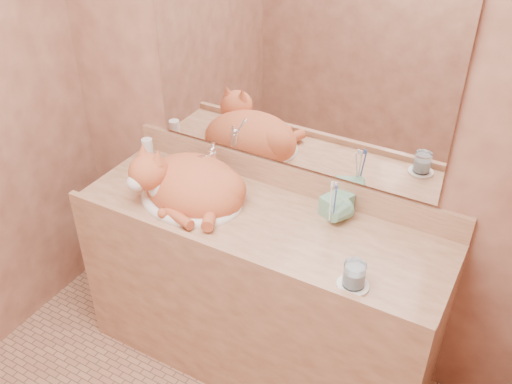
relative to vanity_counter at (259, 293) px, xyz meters
The scene contains 12 objects.
wall_back 0.87m from the vanity_counter, 90.00° to the left, with size 2.40×0.02×2.50m, color brown.
vanity_counter is the anchor object (origin of this frame).
mirror 1.00m from the vanity_counter, 90.00° to the left, with size 1.30×0.02×0.80m, color white.
sink_basin 0.59m from the vanity_counter, behind, with size 0.46×0.38×0.14m, color white, non-canonical shape.
faucet 0.63m from the vanity_counter, 154.33° to the left, with size 0.05×0.13×0.19m, color white, non-canonical shape.
cat 0.62m from the vanity_counter, behind, with size 0.48×0.39×0.26m, color #B74D2A, non-canonical shape.
soap_dispenser 0.59m from the vanity_counter, 31.19° to the left, with size 0.09×0.09×0.19m, color #6BAB88.
toothbrush_cup 0.56m from the vanity_counter, 20.04° to the left, with size 0.10×0.10×0.09m, color #6BAB88.
toothbrushes 0.63m from the vanity_counter, 20.04° to the left, with size 0.04×0.04×0.22m, color white, non-canonical shape.
saucer 0.67m from the vanity_counter, 20.64° to the right, with size 0.12×0.12×0.01m, color white.
water_glass 0.71m from the vanity_counter, 20.64° to the right, with size 0.08×0.08×0.09m, color white.
lotion_bottle 0.85m from the vanity_counter, 168.16° to the left, with size 0.05×0.05×0.12m, color white.
Camera 1 is at (0.91, -0.93, 2.29)m, focal length 40.00 mm.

